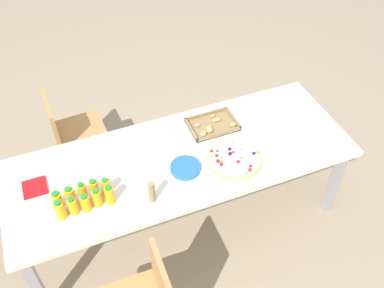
% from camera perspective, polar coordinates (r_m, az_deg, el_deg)
% --- Properties ---
extents(ground_plane, '(12.00, 12.00, 0.00)m').
position_cam_1_polar(ground_plane, '(3.48, -1.24, -9.89)').
color(ground_plane, gray).
extents(party_table, '(2.38, 0.86, 0.72)m').
position_cam_1_polar(party_table, '(2.96, -1.44, -2.52)').
color(party_table, silver).
rests_on(party_table, ground_plane).
extents(chair_far_left, '(0.42, 0.42, 0.83)m').
position_cam_1_polar(chair_far_left, '(3.56, -15.93, 1.79)').
color(chair_far_left, '#B7844C').
rests_on(chair_far_left, ground_plane).
extents(juice_bottle_0, '(0.06, 0.06, 0.15)m').
position_cam_1_polar(juice_bottle_0, '(2.66, -17.23, -8.43)').
color(juice_bottle_0, '#FAAE14').
rests_on(juice_bottle_0, party_table).
extents(juice_bottle_1, '(0.06, 0.06, 0.14)m').
position_cam_1_polar(juice_bottle_1, '(2.67, -15.63, -7.98)').
color(juice_bottle_1, '#F9AC14').
rests_on(juice_bottle_1, party_table).
extents(juice_bottle_2, '(0.06, 0.06, 0.13)m').
position_cam_1_polar(juice_bottle_2, '(2.66, -14.05, -7.65)').
color(juice_bottle_2, '#FAAC14').
rests_on(juice_bottle_2, party_table).
extents(juice_bottle_3, '(0.06, 0.06, 0.14)m').
position_cam_1_polar(juice_bottle_3, '(2.67, -12.58, -7.04)').
color(juice_bottle_3, '#F9AD14').
rests_on(juice_bottle_3, party_table).
extents(juice_bottle_4, '(0.06, 0.06, 0.14)m').
position_cam_1_polar(juice_bottle_4, '(2.66, -10.97, -6.72)').
color(juice_bottle_4, '#F9AD14').
rests_on(juice_bottle_4, party_table).
extents(juice_bottle_5, '(0.06, 0.06, 0.13)m').
position_cam_1_polar(juice_bottle_5, '(2.72, -17.55, -7.16)').
color(juice_bottle_5, '#F9AD14').
rests_on(juice_bottle_5, party_table).
extents(juice_bottle_6, '(0.06, 0.06, 0.15)m').
position_cam_1_polar(juice_bottle_6, '(2.71, -15.97, -6.74)').
color(juice_bottle_6, '#FAAD14').
rests_on(juice_bottle_6, party_table).
extents(juice_bottle_7, '(0.05, 0.05, 0.15)m').
position_cam_1_polar(juice_bottle_7, '(2.71, -14.41, -6.25)').
color(juice_bottle_7, '#F9AC14').
rests_on(juice_bottle_7, party_table).
extents(juice_bottle_8, '(0.05, 0.05, 0.15)m').
position_cam_1_polar(juice_bottle_8, '(2.71, -12.94, -5.85)').
color(juice_bottle_8, '#FAAC14').
rests_on(juice_bottle_8, party_table).
extents(juice_bottle_9, '(0.05, 0.05, 0.13)m').
position_cam_1_polar(juice_bottle_9, '(2.71, -11.44, -5.62)').
color(juice_bottle_9, '#F9AE14').
rests_on(juice_bottle_9, party_table).
extents(fruit_pizza, '(0.37, 0.37, 0.05)m').
position_cam_1_polar(fruit_pizza, '(2.90, 5.68, -2.00)').
color(fruit_pizza, tan).
rests_on(fruit_pizza, party_table).
extents(snack_tray, '(0.34, 0.25, 0.04)m').
position_cam_1_polar(snack_tray, '(3.12, 2.73, 2.50)').
color(snack_tray, olive).
rests_on(snack_tray, party_table).
extents(plate_stack, '(0.20, 0.20, 0.03)m').
position_cam_1_polar(plate_stack, '(2.82, -0.90, -3.20)').
color(plate_stack, blue).
rests_on(plate_stack, party_table).
extents(napkin_stack, '(0.15, 0.15, 0.02)m').
position_cam_1_polar(napkin_stack, '(2.91, -20.27, -5.48)').
color(napkin_stack, red).
rests_on(napkin_stack, party_table).
extents(cardboard_tube, '(0.04, 0.04, 0.16)m').
position_cam_1_polar(cardboard_tube, '(2.62, -5.41, -6.39)').
color(cardboard_tube, '#9E7A56').
rests_on(cardboard_tube, party_table).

